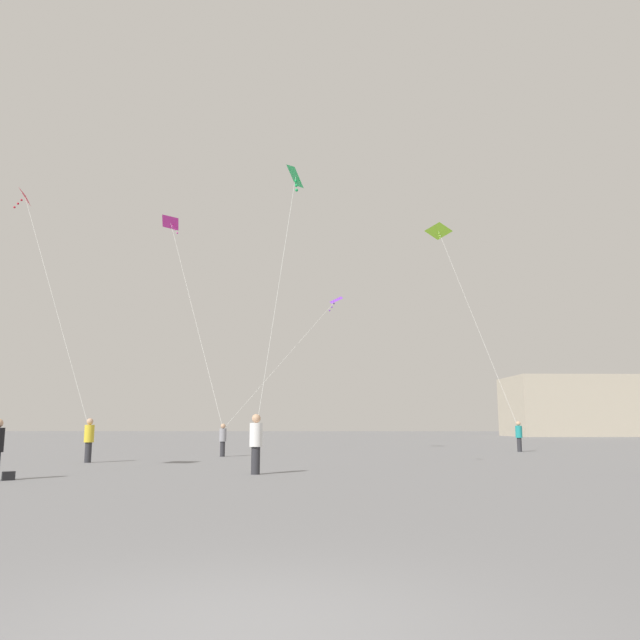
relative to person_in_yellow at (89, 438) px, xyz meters
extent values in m
plane|color=slate|center=(9.70, -20.73, -0.97)|extent=(300.00, 300.00, 0.00)
cylinder|color=#2D2D33|center=(0.00, 0.00, -0.57)|extent=(0.26, 0.26, 0.81)
cylinder|color=yellow|center=(0.00, 0.00, 0.19)|extent=(0.39, 0.39, 0.70)
sphere|color=tan|center=(0.00, 0.00, 0.67)|extent=(0.26, 0.26, 0.26)
cylinder|color=#2D2D33|center=(7.67, -5.88, -0.55)|extent=(0.27, 0.27, 0.84)
cylinder|color=white|center=(7.67, -5.88, 0.23)|extent=(0.40, 0.40, 0.73)
sphere|color=tan|center=(7.67, -5.88, 0.73)|extent=(0.27, 0.27, 0.27)
cylinder|color=#2D2D33|center=(4.53, 5.07, -0.62)|extent=(0.23, 0.23, 0.72)
cylinder|color=gray|center=(4.53, 5.07, 0.05)|extent=(0.34, 0.34, 0.62)
sphere|color=tan|center=(4.53, 5.07, 0.48)|extent=(0.23, 0.23, 0.23)
cylinder|color=#2D2D33|center=(20.40, 11.22, -0.58)|extent=(0.26, 0.26, 0.78)
cylinder|color=teal|center=(20.40, 11.22, 0.15)|extent=(0.38, 0.38, 0.68)
sphere|color=tan|center=(20.40, 11.22, 0.62)|extent=(0.26, 0.26, 0.26)
pyramid|color=purple|center=(9.94, 12.34, 8.17)|extent=(1.04, 1.12, 0.43)
sphere|color=purple|center=(9.82, 12.39, 7.93)|extent=(0.10, 0.10, 0.10)
sphere|color=purple|center=(9.69, 12.42, 7.72)|extent=(0.10, 0.10, 0.10)
sphere|color=purple|center=(9.55, 12.46, 7.51)|extent=(0.10, 0.10, 0.10)
cylinder|color=silver|center=(7.24, 8.71, 4.23)|extent=(5.45, 7.30, 7.83)
pyramid|color=#D12899|center=(0.00, 10.43, 12.63)|extent=(1.60, 1.64, 0.60)
sphere|color=#D12899|center=(0.13, 10.44, 12.40)|extent=(0.10, 0.10, 0.10)
sphere|color=#D12899|center=(0.27, 10.47, 12.19)|extent=(0.10, 0.10, 0.10)
sphere|color=#D12899|center=(0.40, 10.50, 11.98)|extent=(0.10, 0.10, 0.10)
cylinder|color=silver|center=(2.26, 7.74, 6.47)|extent=(4.56, 5.36, 12.29)
pyramid|color=#8CD12D|center=(17.11, 17.06, 13.97)|extent=(1.46, 0.67, 0.79)
sphere|color=#8CD12D|center=(17.11, 16.90, 13.74)|extent=(0.10, 0.10, 0.10)
sphere|color=#8CD12D|center=(17.12, 16.76, 13.53)|extent=(0.10, 0.10, 0.10)
sphere|color=#8CD12D|center=(17.12, 16.62, 13.32)|extent=(0.10, 0.10, 0.10)
cylinder|color=silver|center=(18.76, 14.13, 7.14)|extent=(3.31, 5.84, 13.63)
pyramid|color=red|center=(-4.58, 2.06, 11.21)|extent=(0.84, 1.33, 0.70)
sphere|color=red|center=(-4.70, 1.96, 10.98)|extent=(0.10, 0.10, 0.10)
sphere|color=red|center=(-4.80, 1.86, 10.77)|extent=(0.10, 0.10, 0.10)
sphere|color=red|center=(-4.90, 1.76, 10.56)|extent=(0.10, 0.10, 0.10)
cylinder|color=silver|center=(-2.30, 1.03, 5.76)|extent=(4.62, 2.07, 10.87)
pyramid|color=green|center=(8.89, -5.95, 8.69)|extent=(0.54, 1.14, 0.62)
sphere|color=green|center=(8.89, -6.09, 8.46)|extent=(0.10, 0.10, 0.10)
sphere|color=green|center=(8.91, -6.23, 8.25)|extent=(0.10, 0.10, 0.10)
sphere|color=green|center=(8.93, -6.36, 8.04)|extent=(0.10, 0.10, 0.10)
cylinder|color=silver|center=(8.27, -5.91, 4.50)|extent=(1.21, 0.09, 8.35)
cube|color=#B2A893|center=(44.70, 62.62, 3.05)|extent=(24.01, 12.61, 8.05)
cube|color=black|center=(1.15, -8.23, -0.85)|extent=(0.33, 0.32, 0.24)
camera|label=1|loc=(10.44, -25.69, 0.53)|focal=35.29mm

